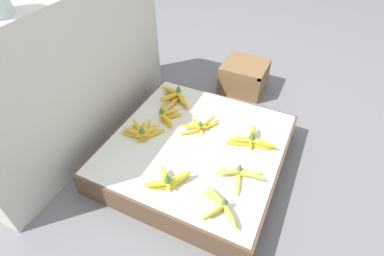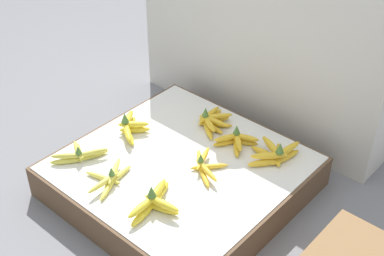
{
  "view_description": "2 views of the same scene",
  "coord_description": "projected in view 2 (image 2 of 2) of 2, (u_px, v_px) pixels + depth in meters",
  "views": [
    {
      "loc": [
        -1.02,
        -0.46,
        1.27
      ],
      "look_at": [
        -0.0,
        0.02,
        0.24
      ],
      "focal_mm": 28.0,
      "sensor_mm": 36.0,
      "label": 1
    },
    {
      "loc": [
        1.16,
        -1.25,
        1.55
      ],
      "look_at": [
        -0.04,
        0.12,
        0.24
      ],
      "focal_mm": 50.0,
      "sensor_mm": 36.0,
      "label": 2
    }
  ],
  "objects": [
    {
      "name": "display_platform",
      "position": [
        181.0,
        176.0,
        2.24
      ],
      "size": [
        0.91,
        0.89,
        0.15
      ],
      "color": "brown",
      "rests_on": "ground_plane"
    },
    {
      "name": "back_vendor_table",
      "position": [
        273.0,
        36.0,
        2.54
      ],
      "size": [
        1.3,
        0.41,
        0.84
      ],
      "color": "beige",
      "rests_on": "ground_plane"
    },
    {
      "name": "banana_bunch_back_midleft",
      "position": [
        212.0,
        121.0,
        2.4
      ],
      "size": [
        0.16,
        0.22,
        0.09
      ],
      "color": "gold",
      "rests_on": "display_platform"
    },
    {
      "name": "banana_bunch_middle_midright",
      "position": [
        204.0,
        166.0,
        2.15
      ],
      "size": [
        0.21,
        0.19,
        0.08
      ],
      "color": "gold",
      "rests_on": "display_platform"
    },
    {
      "name": "banana_bunch_front_midright",
      "position": [
        154.0,
        202.0,
        1.96
      ],
      "size": [
        0.18,
        0.26,
        0.1
      ],
      "color": "yellow",
      "rests_on": "display_platform"
    },
    {
      "name": "banana_bunch_back_midright",
      "position": [
        236.0,
        140.0,
        2.27
      ],
      "size": [
        0.16,
        0.15,
        0.09
      ],
      "color": "gold",
      "rests_on": "display_platform"
    },
    {
      "name": "banana_bunch_front_left",
      "position": [
        79.0,
        154.0,
        2.2
      ],
      "size": [
        0.17,
        0.22,
        0.08
      ],
      "color": "gold",
      "rests_on": "display_platform"
    },
    {
      "name": "banana_bunch_back_right",
      "position": [
        275.0,
        154.0,
        2.2
      ],
      "size": [
        0.18,
        0.24,
        0.1
      ],
      "color": "gold",
      "rests_on": "display_platform"
    },
    {
      "name": "banana_bunch_middle_left",
      "position": [
        130.0,
        127.0,
        2.35
      ],
      "size": [
        0.18,
        0.18,
        0.1
      ],
      "color": "yellow",
      "rests_on": "display_platform"
    },
    {
      "name": "ground_plane",
      "position": [
        182.0,
        189.0,
        2.29
      ],
      "size": [
        10.0,
        10.0,
        0.0
      ],
      "primitive_type": "plane",
      "color": "slate"
    },
    {
      "name": "banana_bunch_front_midleft",
      "position": [
        110.0,
        178.0,
        2.09
      ],
      "size": [
        0.18,
        0.24,
        0.08
      ],
      "color": "#DBCC4C",
      "rests_on": "display_platform"
    }
  ]
}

